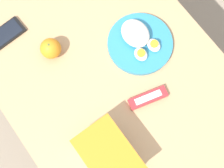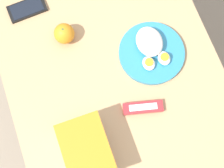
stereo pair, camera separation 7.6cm
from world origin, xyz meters
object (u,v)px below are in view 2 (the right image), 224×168
(rice_plate, at_px, (151,50))
(cell_phone, at_px, (27,9))
(orange_fruit, at_px, (64,34))
(candy_bar, at_px, (143,108))
(food_container, at_px, (87,151))

(rice_plate, xyz_separation_m, cell_phone, (0.31, 0.37, -0.02))
(rice_plate, bearing_deg, orange_fruit, 60.23)
(orange_fruit, height_order, candy_bar, orange_fruit)
(food_container, bearing_deg, orange_fruit, -6.92)
(candy_bar, height_order, cell_phone, candy_bar)
(food_container, bearing_deg, candy_bar, -70.67)
(orange_fruit, bearing_deg, cell_phone, 32.87)
(orange_fruit, distance_m, rice_plate, 0.31)
(candy_bar, bearing_deg, orange_fruit, 27.03)
(orange_fruit, xyz_separation_m, candy_bar, (-0.33, -0.17, -0.03))
(rice_plate, distance_m, candy_bar, 0.20)
(rice_plate, bearing_deg, candy_bar, 151.26)
(orange_fruit, height_order, rice_plate, orange_fruit)
(food_container, distance_m, rice_plate, 0.41)
(food_container, xyz_separation_m, orange_fruit, (0.41, -0.05, -0.01))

